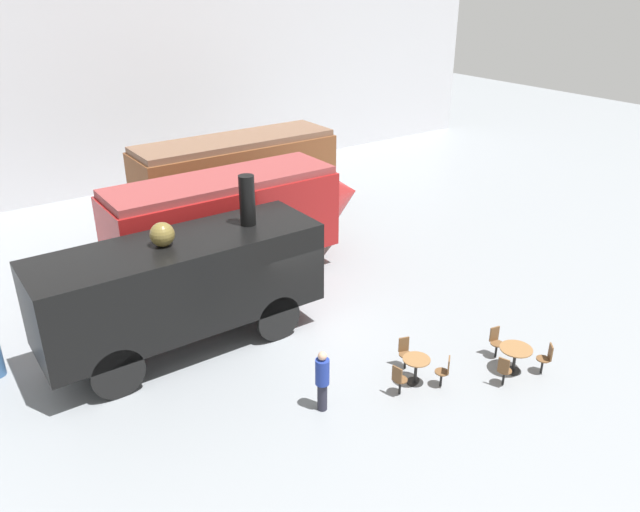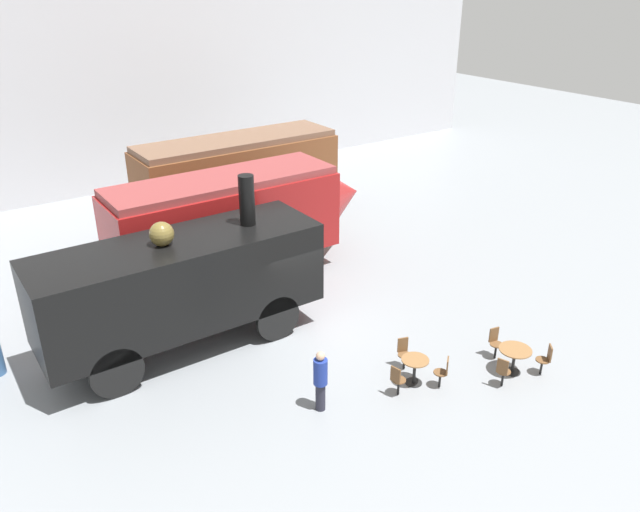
# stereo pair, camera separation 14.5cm
# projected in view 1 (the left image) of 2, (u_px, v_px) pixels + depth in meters

# --- Properties ---
(ground_plane) EXTENTS (80.00, 80.00, 0.00)m
(ground_plane) POSITION_uv_depth(u_px,v_px,m) (306.00, 326.00, 18.62)
(ground_plane) COLOR gray
(backdrop_wall) EXTENTS (44.00, 0.15, 9.00)m
(backdrop_wall) POSITION_uv_depth(u_px,v_px,m) (113.00, 94.00, 28.35)
(backdrop_wall) COLOR silver
(backdrop_wall) RESTS_ON ground_plane
(passenger_coach_wooden) EXTENTS (8.23, 2.53, 3.59)m
(passenger_coach_wooden) POSITION_uv_depth(u_px,v_px,m) (236.00, 172.00, 25.33)
(passenger_coach_wooden) COLOR brown
(passenger_coach_wooden) RESTS_ON ground_plane
(streamlined_locomotive) EXTENTS (9.31, 2.46, 3.64)m
(streamlined_locomotive) POSITION_uv_depth(u_px,v_px,m) (243.00, 216.00, 20.87)
(streamlined_locomotive) COLOR maroon
(streamlined_locomotive) RESTS_ON ground_plane
(steam_locomotive) EXTENTS (7.69, 2.43, 4.64)m
(steam_locomotive) POSITION_uv_depth(u_px,v_px,m) (182.00, 282.00, 16.77)
(steam_locomotive) COLOR black
(steam_locomotive) RESTS_ON ground_plane
(cafe_table_near) EXTENTS (0.85, 0.85, 0.71)m
(cafe_table_near) POSITION_uv_depth(u_px,v_px,m) (515.00, 353.00, 16.30)
(cafe_table_near) COLOR black
(cafe_table_near) RESTS_ON ground_plane
(cafe_table_mid) EXTENTS (0.71, 0.71, 0.72)m
(cafe_table_mid) POSITION_uv_depth(u_px,v_px,m) (416.00, 365.00, 15.86)
(cafe_table_mid) COLOR black
(cafe_table_mid) RESTS_ON ground_plane
(cafe_chair_0) EXTENTS (0.41, 0.40, 0.87)m
(cafe_chair_0) POSITION_uv_depth(u_px,v_px,m) (546.00, 357.00, 16.24)
(cafe_chair_0) COLOR black
(cafe_chair_0) RESTS_ON ground_plane
(cafe_chair_1) EXTENTS (0.36, 0.38, 0.87)m
(cafe_chair_1) POSITION_uv_depth(u_px,v_px,m) (496.00, 340.00, 16.98)
(cafe_chair_1) COLOR black
(cafe_chair_1) RESTS_ON ground_plane
(cafe_chair_2) EXTENTS (0.39, 0.37, 0.87)m
(cafe_chair_2) POSITION_uv_depth(u_px,v_px,m) (504.00, 369.00, 15.73)
(cafe_chair_2) COLOR black
(cafe_chair_2) RESTS_ON ground_plane
(cafe_chair_3) EXTENTS (0.40, 0.41, 0.87)m
(cafe_chair_3) POSITION_uv_depth(u_px,v_px,m) (445.00, 370.00, 15.71)
(cafe_chair_3) COLOR black
(cafe_chair_3) RESTS_ON ground_plane
(cafe_chair_4) EXTENTS (0.37, 0.39, 0.87)m
(cafe_chair_4) POSITION_uv_depth(u_px,v_px,m) (405.00, 351.00, 16.50)
(cafe_chair_4) COLOR black
(cafe_chair_4) RESTS_ON ground_plane
(cafe_chair_5) EXTENTS (0.38, 0.36, 0.87)m
(cafe_chair_5) POSITION_uv_depth(u_px,v_px,m) (399.00, 378.00, 15.39)
(cafe_chair_5) COLOR black
(cafe_chair_5) RESTS_ON ground_plane
(visitor_person) EXTENTS (0.34, 0.34, 1.63)m
(visitor_person) POSITION_uv_depth(u_px,v_px,m) (322.00, 379.00, 14.75)
(visitor_person) COLOR #262633
(visitor_person) RESTS_ON ground_plane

